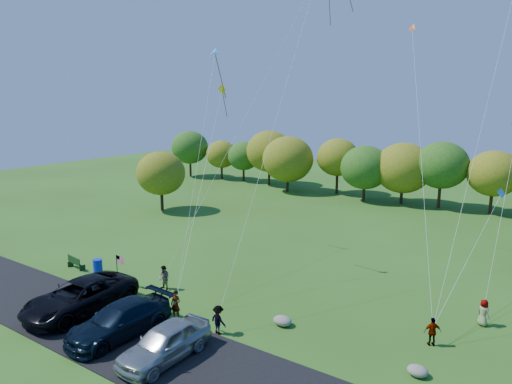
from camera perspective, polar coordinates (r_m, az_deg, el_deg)
ground at (r=27.81m, az=-6.14°, el=-15.68°), size 140.00×140.00×0.00m
asphalt_lane at (r=25.26m, az=-12.33°, el=-18.79°), size 44.00×6.00×0.06m
treeline at (r=57.41m, az=18.56°, el=2.91°), size 75.93×27.29×8.37m
minivan_dark at (r=30.07m, az=-21.14°, el=-12.10°), size 3.25×7.00×1.94m
minivan_navy at (r=26.67m, az=-16.69°, el=-15.11°), size 2.88×6.21×1.76m
minivan_silver at (r=23.99m, az=-11.32°, el=-17.96°), size 2.16×5.24×1.77m
flyer_a at (r=27.94m, az=-10.01°, el=-13.69°), size 0.70×0.53×1.72m
flyer_b at (r=31.98m, az=-11.41°, el=-10.48°), size 0.85×0.68×1.68m
flyer_c at (r=26.03m, az=-4.73°, el=-15.63°), size 1.13×0.74×1.63m
flyer_d at (r=26.53m, az=21.20°, el=-15.96°), size 0.96×0.82×1.54m
flyer_e at (r=29.75m, az=26.55°, el=-13.34°), size 0.91×0.85×1.56m
park_bench at (r=37.73m, az=-21.70°, el=-8.17°), size 1.78×0.56×0.99m
trash_barrel at (r=36.42m, az=-19.17°, el=-8.72°), size 0.67×0.67×1.01m
flag_assembly at (r=32.90m, az=-16.75°, el=-8.56°), size 0.84×0.54×2.27m
boulder_near at (r=27.07m, az=3.33°, el=-15.77°), size 1.11×0.87×0.55m
boulder_far at (r=24.02m, az=19.54°, el=-20.32°), size 0.96×0.80×0.50m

